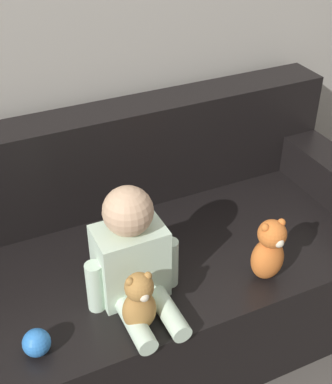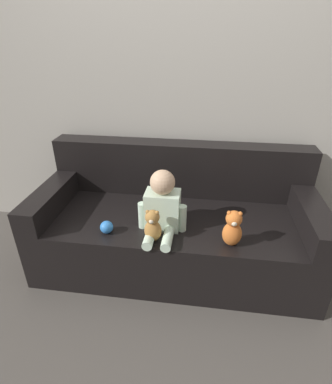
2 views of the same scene
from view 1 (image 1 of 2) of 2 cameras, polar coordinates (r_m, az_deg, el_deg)
name	(u,v)px [view 1 (image 1 of 2)]	position (r m, az deg, el deg)	size (l,w,h in m)	color
ground_plane	(135,334)	(2.24, -3.35, -14.92)	(12.00, 12.00, 0.00)	#4C4742
couch	(127,272)	(2.06, -4.21, -8.48)	(1.94, 0.84, 0.84)	black
person_baby	(132,256)	(1.68, -3.62, -6.78)	(0.31, 0.34, 0.40)	silver
teddy_bear_brown	(139,302)	(1.61, -2.86, -11.67)	(0.11, 0.10, 0.22)	#AD7A3D
plush_toy_side	(269,250)	(1.80, 10.93, -6.11)	(0.12, 0.11, 0.24)	orange
toy_ball	(37,343)	(1.64, -13.64, -15.35)	(0.08, 0.08, 0.08)	#337FDB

